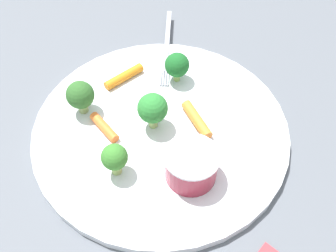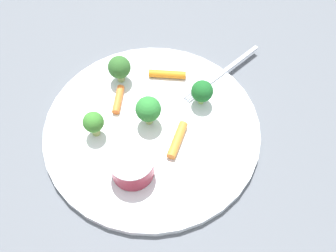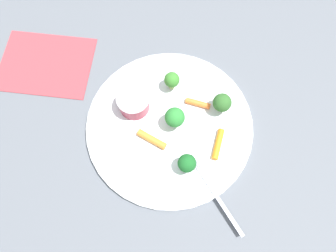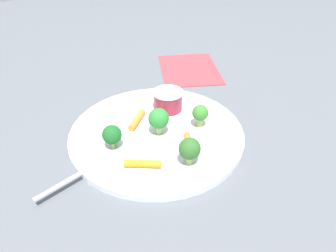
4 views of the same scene
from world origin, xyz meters
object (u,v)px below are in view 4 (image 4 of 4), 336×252
object	(u,v)px
carrot_stick_2	(137,120)
plate	(157,133)
fork	(86,170)
broccoli_floret_3	(200,114)
broccoli_floret_0	(156,120)
carrot_stick_1	(143,164)
sauce_cup	(168,100)
carrot_stick_0	(187,143)
broccoli_floret_2	(112,135)
broccoli_floret_1	(190,149)
napkin	(189,69)

from	to	relation	value
carrot_stick_2	plate	bearing A→B (deg)	-150.78
carrot_stick_2	fork	size ratio (longest dim) A/B	0.36
broccoli_floret_3	broccoli_floret_0	bearing A→B (deg)	79.96
broccoli_floret_3	carrot_stick_1	bearing A→B (deg)	110.66
broccoli_floret_0	carrot_stick_2	xyz separation A→B (m)	(0.05, 0.02, -0.02)
sauce_cup	carrot_stick_2	bearing A→B (deg)	102.53
carrot_stick_0	fork	bearing A→B (deg)	83.55
plate	broccoli_floret_2	bearing A→B (deg)	95.96
broccoli_floret_0	fork	xyz separation A→B (m)	(-0.03, 0.14, -0.03)
broccoli_floret_2	carrot_stick_0	size ratio (longest dim) A/B	0.89
broccoli_floret_2	carrot_stick_2	world-z (taller)	broccoli_floret_2
carrot_stick_0	broccoli_floret_3	bearing A→B (deg)	-51.77
broccoli_floret_1	fork	xyz separation A→B (m)	(0.06, 0.15, -0.03)
plate	broccoli_floret_2	world-z (taller)	broccoli_floret_2
carrot_stick_0	broccoli_floret_2	bearing A→B (deg)	64.34
sauce_cup	broccoli_floret_1	world-z (taller)	broccoli_floret_1
carrot_stick_0	fork	world-z (taller)	carrot_stick_0
carrot_stick_1	napkin	distance (m)	0.39
broccoli_floret_1	carrot_stick_2	world-z (taller)	broccoli_floret_1
carrot_stick_2	broccoli_floret_1	bearing A→B (deg)	-168.11
broccoli_floret_0	sauce_cup	bearing A→B (deg)	-41.19
napkin	plate	bearing A→B (deg)	137.24
broccoli_floret_3	carrot_stick_2	size ratio (longest dim) A/B	0.76
plate	sauce_cup	world-z (taller)	sauce_cup
sauce_cup	broccoli_floret_3	distance (m)	0.08
broccoli_floret_0	carrot_stick_0	xyz separation A→B (m)	(-0.05, -0.03, -0.03)
broccoli_floret_2	broccoli_floret_3	world-z (taller)	same
plate	broccoli_floret_0	distance (m)	0.04
broccoli_floret_1	carrot_stick_1	distance (m)	0.08
carrot_stick_1	sauce_cup	bearing A→B (deg)	-40.72
broccoli_floret_3	carrot_stick_2	distance (m)	0.12
broccoli_floret_1	carrot_stick_2	xyz separation A→B (m)	(0.14, 0.03, -0.02)
fork	broccoli_floret_0	bearing A→B (deg)	-75.97
carrot_stick_2	broccoli_floret_3	bearing A→B (deg)	-122.72
fork	broccoli_floret_2	bearing A→B (deg)	-58.10
broccoli_floret_1	broccoli_floret_3	xyz separation A→B (m)	(0.08, -0.07, -0.00)
broccoli_floret_0	fork	distance (m)	0.15
broccoli_floret_0	fork	world-z (taller)	broccoli_floret_0
carrot_stick_2	broccoli_floret_2	bearing A→B (deg)	127.17
broccoli_floret_2	broccoli_floret_3	bearing A→B (deg)	-95.35
carrot_stick_1	napkin	xyz separation A→B (m)	(0.29, -0.26, -0.02)
broccoli_floret_0	napkin	size ratio (longest dim) A/B	0.27
broccoli_floret_1	sauce_cup	bearing A→B (deg)	-15.92
broccoli_floret_1	broccoli_floret_3	size ratio (longest dim) A/B	1.07
broccoli_floret_0	carrot_stick_1	world-z (taller)	broccoli_floret_0
broccoli_floret_3	plate	bearing A→B (deg)	72.54
broccoli_floret_3	carrot_stick_2	world-z (taller)	broccoli_floret_3
carrot_stick_1	broccoli_floret_0	bearing A→B (deg)	-40.26
broccoli_floret_3	carrot_stick_0	xyz separation A→B (m)	(-0.04, 0.05, -0.02)
carrot_stick_0	carrot_stick_2	world-z (taller)	carrot_stick_2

